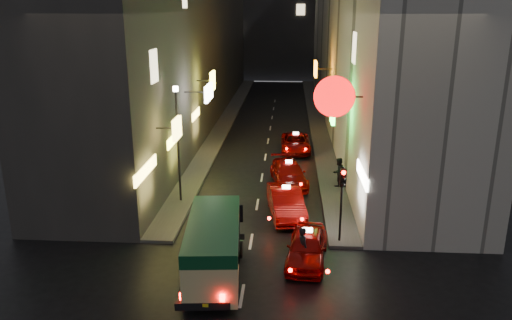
% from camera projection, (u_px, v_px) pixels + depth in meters
% --- Properties ---
extents(building_left, '(7.65, 52.24, 18.00)m').
position_uv_depth(building_left, '(184.00, 22.00, 44.96)').
color(building_left, '#363331').
rests_on(building_left, ground).
extents(building_right, '(8.26, 52.05, 18.00)m').
position_uv_depth(building_right, '(363.00, 22.00, 43.94)').
color(building_right, beige).
rests_on(building_right, ground).
extents(building_far, '(30.00, 10.00, 22.00)m').
position_uv_depth(building_far, '(280.00, 2.00, 74.41)').
color(building_far, '#2F2F33').
rests_on(building_far, ground).
extents(sidewalk_left, '(1.50, 52.00, 0.15)m').
position_uv_depth(sidewalk_left, '(227.00, 119.00, 47.33)').
color(sidewalk_left, '#4C4946').
rests_on(sidewalk_left, ground).
extents(sidewalk_right, '(1.50, 52.00, 0.15)m').
position_uv_depth(sidewalk_right, '(317.00, 121.00, 46.79)').
color(sidewalk_right, '#4C4946').
rests_on(sidewalk_right, ground).
extents(minibus, '(2.44, 5.73, 2.39)m').
position_uv_depth(minibus, '(214.00, 242.00, 19.30)').
color(minibus, beige).
rests_on(minibus, ground).
extents(taxi_near, '(2.58, 5.13, 1.74)m').
position_uv_depth(taxi_near, '(307.00, 244.00, 20.75)').
color(taxi_near, '#830503').
rests_on(taxi_near, ground).
extents(taxi_second, '(3.00, 5.66, 1.88)m').
position_uv_depth(taxi_second, '(286.00, 200.00, 25.37)').
color(taxi_second, '#830503').
rests_on(taxi_second, ground).
extents(taxi_third, '(2.78, 5.15, 1.72)m').
position_uv_depth(taxi_third, '(289.00, 172.00, 29.96)').
color(taxi_third, '#830503').
rests_on(taxi_third, ground).
extents(taxi_far, '(2.01, 4.71, 1.66)m').
position_uv_depth(taxi_far, '(296.00, 141.00, 36.91)').
color(taxi_far, '#830503').
rests_on(taxi_far, ground).
extents(pedestrian_crossing, '(0.63, 0.76, 1.97)m').
position_uv_depth(pedestrian_crossing, '(303.00, 245.00, 20.28)').
color(pedestrian_crossing, black).
rests_on(pedestrian_crossing, ground).
extents(pedestrian_sidewalk, '(0.85, 0.82, 1.94)m').
position_uv_depth(pedestrian_sidewalk, '(338.00, 170.00, 29.16)').
color(pedestrian_sidewalk, black).
rests_on(pedestrian_sidewalk, sidewalk_right).
extents(traffic_light, '(0.26, 0.43, 3.50)m').
position_uv_depth(traffic_light, '(342.00, 189.00, 21.68)').
color(traffic_light, black).
rests_on(traffic_light, sidewalk_right).
extents(lamp_post, '(0.28, 0.28, 6.22)m').
position_uv_depth(lamp_post, '(178.00, 137.00, 26.22)').
color(lamp_post, black).
rests_on(lamp_post, sidewalk_left).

